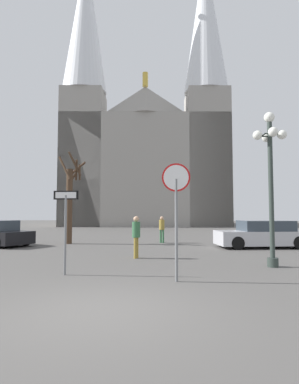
{
  "coord_description": "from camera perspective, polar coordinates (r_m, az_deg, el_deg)",
  "views": [
    {
      "loc": [
        1.5,
        -5.82,
        1.83
      ],
      "look_at": [
        -1.1,
        19.34,
        3.43
      ],
      "focal_mm": 29.45,
      "sensor_mm": 36.0,
      "label": 1
    }
  ],
  "objects": [
    {
      "name": "parked_car_far_silver",
      "position": [
        17.27,
        19.76,
        -7.3
      ],
      "size": [
        4.77,
        2.57,
        1.38
      ],
      "color": "#B7B7BC",
      "rests_on": "ground"
    },
    {
      "name": "street_lamp",
      "position": [
        11.43,
        21.07,
        4.04
      ],
      "size": [
        1.13,
        1.13,
        5.23
      ],
      "color": "#2D3833",
      "rests_on": "ground"
    },
    {
      "name": "stop_sign",
      "position": [
        8.4,
        4.85,
        -1.2
      ],
      "size": [
        0.76,
        0.08,
        3.12
      ],
      "color": "slate",
      "rests_on": "ground"
    },
    {
      "name": "bare_tree",
      "position": [
        18.77,
        -14.19,
        -1.29
      ],
      "size": [
        1.47,
        1.52,
        5.24
      ],
      "color": "#473323",
      "rests_on": "ground"
    },
    {
      "name": "cathedral",
      "position": [
        44.31,
        -0.73,
        8.99
      ],
      "size": [
        22.7,
        16.12,
        38.03
      ],
      "color": "gray",
      "rests_on": "ground"
    },
    {
      "name": "pedestrian_walking",
      "position": [
        12.57,
        -2.43,
        -7.39
      ],
      "size": [
        0.32,
        0.32,
        1.66
      ],
      "color": "olive",
      "rests_on": "ground"
    },
    {
      "name": "ground_plane",
      "position": [
        6.28,
        -8.74,
        -20.49
      ],
      "size": [
        120.0,
        120.0,
        0.0
      ],
      "primitive_type": "plane",
      "color": "#514F4C"
    },
    {
      "name": "one_way_arrow_sign",
      "position": [
        9.57,
        -14.96,
        -4.93
      ],
      "size": [
        0.74,
        0.07,
        2.45
      ],
      "color": "slate",
      "rests_on": "ground"
    },
    {
      "name": "pedestrian_standing",
      "position": [
        18.78,
        2.25,
        -6.33
      ],
      "size": [
        0.32,
        0.32,
        1.56
      ],
      "color": "#33663F",
      "rests_on": "ground"
    }
  ]
}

